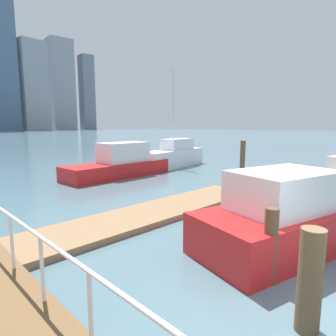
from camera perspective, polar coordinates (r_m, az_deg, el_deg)
name	(u,v)px	position (r m, az deg, el deg)	size (l,w,h in m)	color
floating_dock	(150,214)	(10.04, -3.56, -8.98)	(10.19, 2.00, 0.18)	#93704C
dock_piling_0	(310,281)	(5.07, 26.26, -19.42)	(0.36, 0.36, 1.63)	brown
dock_piling_2	(270,246)	(6.17, 19.59, -14.35)	(0.27, 0.27, 1.53)	brown
dock_piling_3	(243,158)	(18.27, 14.52, 1.90)	(0.32, 0.32, 2.15)	brown
moored_boat_0	(174,156)	(21.40, 1.14, 2.48)	(6.52, 2.72, 7.08)	white
moored_boat_1	(120,164)	(17.75, -9.53, 0.84)	(6.84, 2.43, 2.04)	red
moored_boat_2	(300,215)	(8.47, 24.70, -8.49)	(6.79, 3.61, 2.00)	red
skyline_tower_4	(0,51)	(173.71, -30.33, 19.42)	(13.53, 8.65, 78.17)	slate
skyline_tower_5	(35,86)	(173.47, -24.88, 14.50)	(13.34, 6.50, 46.58)	#8C939E
skyline_tower_6	(61,85)	(195.70, -20.39, 15.08)	(13.72, 12.02, 53.96)	#8C939E
skyline_tower_7	(87,93)	(198.83, -15.73, 14.10)	(7.65, 8.41, 46.55)	slate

